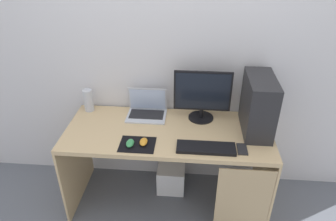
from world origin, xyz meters
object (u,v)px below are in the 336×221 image
at_px(keyboard, 206,148).
at_px(mouse_left, 144,142).
at_px(pc_tower, 258,105).
at_px(mouse_right, 130,143).
at_px(speaker, 88,100).
at_px(subwoofer, 171,177).
at_px(cell_phone, 242,149).
at_px(laptop, 147,110).
at_px(monitor, 202,96).

xyz_separation_m(keyboard, mouse_left, (-0.45, 0.02, 0.01)).
bearing_deg(pc_tower, mouse_right, -162.38).
relative_size(speaker, subwoofer, 0.79).
bearing_deg(keyboard, mouse_left, 177.47).
xyz_separation_m(keyboard, mouse_right, (-0.55, -0.01, 0.01)).
relative_size(keyboard, mouse_right, 4.38).
relative_size(keyboard, cell_phone, 3.23).
height_order(laptop, subwoofer, laptop).
distance_m(monitor, speaker, 0.97).
distance_m(monitor, keyboard, 0.46).
bearing_deg(mouse_right, speaker, 133.43).
height_order(laptop, keyboard, laptop).
bearing_deg(laptop, mouse_left, -85.05).
relative_size(keyboard, mouse_left, 4.38).
height_order(pc_tower, subwoofer, pc_tower).
bearing_deg(monitor, keyboard, -85.35).
bearing_deg(keyboard, mouse_right, -179.48).
relative_size(monitor, mouse_left, 4.74).
distance_m(speaker, keyboard, 1.10).
bearing_deg(mouse_right, mouse_left, 14.74).
distance_m(monitor, subwoofer, 0.88).
height_order(keyboard, subwoofer, keyboard).
height_order(keyboard, mouse_right, mouse_right).
xyz_separation_m(speaker, mouse_right, (0.45, -0.47, -0.08)).
height_order(mouse_left, mouse_right, same).
height_order(pc_tower, mouse_right, pc_tower).
height_order(speaker, cell_phone, speaker).
distance_m(pc_tower, subwoofer, 1.08).
relative_size(monitor, speaker, 2.34).
bearing_deg(mouse_left, keyboard, -2.53).
bearing_deg(keyboard, speaker, 154.80).
distance_m(monitor, cell_phone, 0.53).
distance_m(laptop, cell_phone, 0.86).
height_order(speaker, keyboard, speaker).
xyz_separation_m(speaker, mouse_left, (0.54, -0.45, -0.08)).
bearing_deg(speaker, keyboard, -25.20).
bearing_deg(cell_phone, laptop, 150.61).
distance_m(cell_phone, subwoofer, 0.90).
relative_size(pc_tower, cell_phone, 3.37).
distance_m(monitor, laptop, 0.49).
bearing_deg(mouse_right, monitor, 39.11).
xyz_separation_m(mouse_left, cell_phone, (0.71, -0.00, -0.02)).
bearing_deg(subwoofer, cell_phone, -33.75).
xyz_separation_m(laptop, subwoofer, (0.21, -0.06, -0.68)).
bearing_deg(laptop, cell_phone, -29.39).
xyz_separation_m(laptop, speaker, (-0.51, 0.03, 0.05)).
bearing_deg(speaker, mouse_left, -39.54).
relative_size(speaker, cell_phone, 1.50).
bearing_deg(subwoofer, keyboard, -53.50).
bearing_deg(laptop, pc_tower, -9.43).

